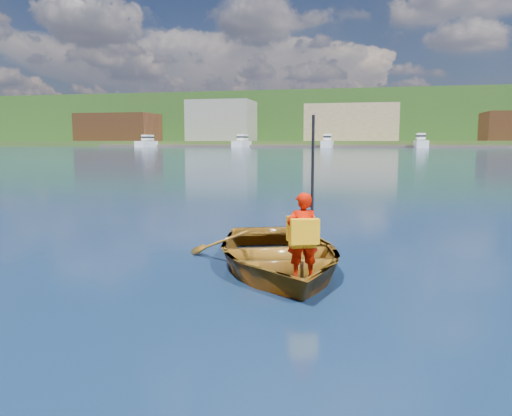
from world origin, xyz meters
TOP-DOWN VIEW (x-y plane):
  - ground at (0.00, 0.00)m, footprint 600.00×600.00m
  - rowboat at (-0.31, 0.34)m, footprint 3.50×4.08m
  - child_paddler at (0.15, -0.45)m, footprint 0.45×0.43m
  - shoreline at (0.00, 236.61)m, footprint 400.00×140.00m
  - dock at (-8.36, 148.00)m, footprint 160.05×7.93m
  - waterfront_buildings at (-7.74, 165.00)m, footprint 202.00×16.00m
  - marina_yachts at (1.76, 143.29)m, footprint 146.63×11.94m
  - hillside_trees at (25.08, 244.71)m, footprint 282.24×89.12m

SIDE VIEW (x-z plane):
  - ground at x=0.00m, z-range 0.00..0.00m
  - rowboat at x=-0.31m, z-range -0.15..0.56m
  - dock at x=-8.36m, z-range 0.00..0.80m
  - child_paddler at x=0.15m, z-range -0.34..1.63m
  - marina_yachts at x=1.76m, z-range -0.79..3.63m
  - waterfront_buildings at x=-7.74m, z-range 0.74..14.74m
  - shoreline at x=0.00m, z-range -0.68..21.32m
  - hillside_trees at x=25.08m, z-range 6.87..32.10m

